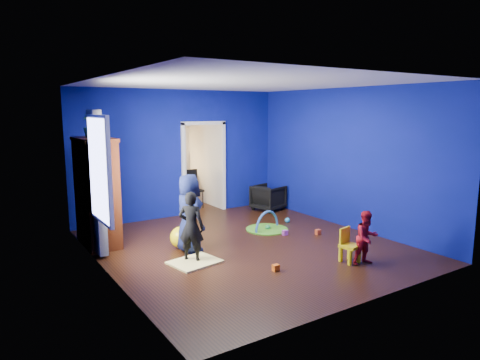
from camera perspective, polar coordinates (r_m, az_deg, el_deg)
floor at (r=7.87m, az=0.90°, el=-8.77°), size 5.00×5.50×0.01m
ceiling at (r=7.49m, az=0.96°, el=12.81°), size 5.00×5.50×0.01m
wall_back at (r=9.93m, az=-7.97°, el=3.49°), size 5.00×0.02×2.90m
wall_front at (r=5.51m, az=17.09°, el=-1.50°), size 5.00×0.02×2.90m
wall_left at (r=6.51m, az=-17.68°, el=0.09°), size 0.02×5.50×2.90m
wall_right at (r=9.17m, az=14.03°, el=2.82°), size 0.02×5.50×2.90m
alcove at (r=10.99m, az=-7.04°, el=3.02°), size 1.00×1.75×2.50m
armchair at (r=10.56m, az=3.79°, el=-2.34°), size 0.84×0.82×0.62m
child_black at (r=6.99m, az=-6.52°, el=-6.21°), size 0.49×0.50×1.16m
child_navy at (r=7.45m, az=-6.80°, el=-4.42°), size 0.50×0.71×1.37m
toddler_red at (r=7.15m, az=16.53°, el=-7.38°), size 0.47×0.40×0.87m
vase at (r=7.74m, az=-18.42°, el=6.02°), size 0.26×0.26×0.20m
potted_plant at (r=8.24m, az=-19.39°, el=6.89°), size 0.29×0.29×0.42m
tv_armoire at (r=8.15m, az=-18.57°, el=-1.51°), size 0.58×1.14×1.96m
crt_tv at (r=8.16m, az=-18.31°, el=-1.21°), size 0.46×0.70×0.54m
yellow_blanket at (r=7.07m, az=-6.06°, el=-10.81°), size 0.85×0.72×0.03m
hopper_ball at (r=7.77m, az=-7.88°, el=-7.58°), size 0.39×0.39×0.39m
kid_chair at (r=7.23m, az=14.46°, el=-8.66°), size 0.33×0.33×0.50m
play_mat at (r=8.89m, az=3.62°, el=-6.57°), size 0.86×0.86×0.02m
toy_arch at (r=8.89m, az=3.62°, el=-6.51°), size 0.76×0.27×0.77m
window_left at (r=6.83m, az=-18.38°, el=1.32°), size 0.03×0.95×1.55m
curtain at (r=7.43m, az=-18.49°, el=-0.41°), size 0.14×0.42×2.40m
doorway at (r=10.24m, az=-4.88°, el=1.47°), size 1.16×0.10×2.10m
study_desk at (r=11.69m, az=-8.32°, el=-0.97°), size 0.88×0.44×0.75m
desk_monitor at (r=11.71m, az=-8.64°, el=1.89°), size 0.40×0.05×0.32m
desk_lamp at (r=11.55m, az=-9.78°, el=1.66°), size 0.14×0.14×0.14m
folding_chair at (r=10.82m, az=-6.21°, el=-1.29°), size 0.40×0.40×0.92m
book_shelf at (r=11.61m, az=-8.74°, el=7.13°), size 0.88×0.24×0.04m
toy_0 at (r=8.68m, az=10.36°, el=-6.83°), size 0.10×0.08×0.10m
toy_1 at (r=9.49m, az=6.35°, el=-5.32°), size 0.11×0.11×0.11m
toy_2 at (r=6.72m, az=4.80°, el=-11.58°), size 0.10×0.08×0.10m
toy_3 at (r=8.89m, az=3.73°, el=-6.28°), size 0.11×0.11×0.11m
toy_4 at (r=8.54m, az=6.03°, el=-7.01°), size 0.10×0.08×0.10m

